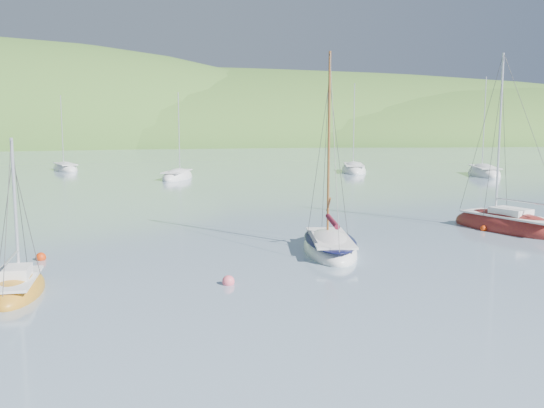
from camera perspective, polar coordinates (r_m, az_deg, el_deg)
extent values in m
plane|color=#7491A0|center=(21.13, 2.48, -9.30)|extent=(700.00, 700.00, 0.00)
ellipsoid|color=#316024|center=(189.81, -9.35, 5.88)|extent=(440.00, 110.00, 44.00)
ellipsoid|color=#316024|center=(203.15, 17.15, 5.76)|extent=(240.00, 100.00, 34.00)
ellipsoid|color=silver|center=(29.26, 5.44, -4.24)|extent=(3.39, 6.91, 1.62)
cube|color=silver|center=(29.01, 5.49, -3.18)|extent=(2.56, 5.38, 0.10)
cylinder|color=brown|center=(29.42, 5.37, 5.56)|extent=(0.12, 0.12, 8.83)
ellipsoid|color=#0E1037|center=(29.16, 5.46, -3.32)|extent=(3.33, 6.84, 0.28)
cylinder|color=maroon|center=(28.20, 5.69, -1.62)|extent=(0.71, 3.18, 0.24)
ellipsoid|color=maroon|center=(37.14, 21.30, -2.12)|extent=(4.93, 7.77, 2.02)
cube|color=silver|center=(36.95, 21.53, -1.05)|extent=(3.77, 6.03, 0.10)
cylinder|color=silver|center=(37.19, 20.62, 6.10)|extent=(0.12, 0.12, 9.18)
cube|color=silver|center=(36.91, 21.55, -0.69)|extent=(2.01, 2.41, 0.42)
cylinder|color=silver|center=(36.39, 22.52, 0.21)|extent=(1.32, 3.34, 0.09)
ellipsoid|color=#BD7B1E|center=(24.12, -22.88, -7.53)|extent=(1.95, 4.69, 1.27)
cube|color=silver|center=(23.91, -22.98, -6.52)|extent=(1.46, 3.65, 0.10)
cylinder|color=silver|center=(24.08, -23.02, -0.33)|extent=(0.12, 0.12, 5.11)
cube|color=silver|center=(23.86, -23.01, -5.96)|extent=(1.03, 1.32, 0.42)
cylinder|color=silver|center=(23.27, -23.31, -4.62)|extent=(0.15, 2.23, 0.09)
ellipsoid|color=silver|center=(66.21, -8.89, 2.49)|extent=(4.71, 7.48, 1.93)
cube|color=silver|center=(66.02, -8.94, 3.06)|extent=(3.59, 5.81, 0.10)
cylinder|color=silver|center=(66.74, -8.75, 6.72)|extent=(0.12, 0.12, 8.47)
ellipsoid|color=silver|center=(74.61, 7.69, 3.12)|extent=(4.82, 8.64, 2.22)
cube|color=silver|center=(74.39, 7.71, 3.71)|extent=(3.66, 6.71, 0.10)
cylinder|color=silver|center=(75.34, 7.71, 7.47)|extent=(0.12, 0.12, 9.82)
ellipsoid|color=silver|center=(80.66, -18.87, 3.11)|extent=(4.82, 7.58, 1.95)
cube|color=silver|center=(80.47, -18.87, 3.59)|extent=(3.68, 5.89, 0.10)
cylinder|color=silver|center=(81.27, -19.16, 6.62)|extent=(0.12, 0.12, 8.58)
ellipsoid|color=silver|center=(73.61, 19.33, 2.69)|extent=(5.25, 9.03, 2.33)
cube|color=silver|center=(73.38, 19.39, 3.32)|extent=(3.99, 7.02, 0.10)
cylinder|color=silver|center=(74.35, 19.35, 7.29)|extent=(0.12, 0.12, 10.24)
sphere|color=#F65F71|center=(23.43, -4.13, -7.28)|extent=(0.48, 0.48, 0.48)
sphere|color=red|center=(36.56, 19.31, -2.21)|extent=(0.39, 0.39, 0.39)
sphere|color=red|center=(29.28, -20.93, -4.72)|extent=(0.46, 0.46, 0.46)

